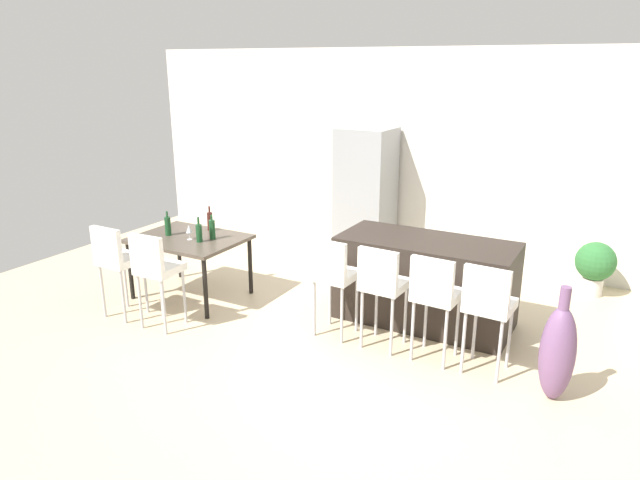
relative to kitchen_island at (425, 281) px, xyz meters
The scene contains 18 objects.
ground_plane 1.01m from the kitchen_island, 118.60° to the right, with size 10.00×10.00×0.00m, color #C6B28E.
back_wall 2.39m from the kitchen_island, 101.34° to the left, with size 10.00×0.12×2.90m, color silver.
kitchen_island is the anchor object (origin of this frame).
bar_chair_left 1.08m from the kitchen_island, 131.15° to the right, with size 0.41×0.41×1.05m.
bar_chair_middle 0.85m from the kitchen_island, 101.53° to the right, with size 0.42×0.42×1.05m.
bar_chair_right 0.91m from the kitchen_island, 65.68° to the right, with size 0.42×0.42×1.05m.
bar_chair_far 1.18m from the kitchen_island, 43.43° to the right, with size 0.42×0.42×1.05m.
dining_table 2.76m from the kitchen_island, 165.50° to the right, with size 1.25×0.95×0.74m.
dining_chair_near 3.33m from the kitchen_island, 152.65° to the right, with size 0.40×0.40×1.05m.
dining_chair_far 2.84m from the kitchen_island, 147.36° to the right, with size 0.42×0.42×1.05m.
wine_bottle_middle 2.58m from the kitchen_island, 162.51° to the right, with size 0.07×0.07×0.29m.
wine_bottle_inner 2.68m from the kitchen_island, behind, with size 0.07×0.07×0.30m.
wine_bottle_left 3.05m from the kitchen_island, 165.77° to the right, with size 0.07×0.07×0.29m.
wine_bottle_right 2.48m from the kitchen_island, 165.62° to the right, with size 0.07×0.07×0.29m.
wine_glass_far 2.73m from the kitchen_island, 163.75° to the right, with size 0.07×0.07×0.17m.
refrigerator 2.31m from the kitchen_island, 131.35° to the left, with size 0.72×0.68×1.84m, color #939699.
floor_vase 1.72m from the kitchen_island, 32.16° to the right, with size 0.29×0.29×1.00m.
potted_plant 2.29m from the kitchen_island, 47.61° to the left, with size 0.46×0.46×0.66m.
Camera 1 is at (2.22, -4.74, 2.70)m, focal length 32.09 mm.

